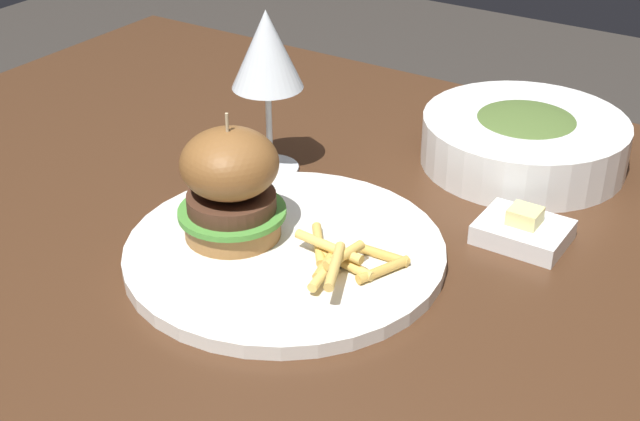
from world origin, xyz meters
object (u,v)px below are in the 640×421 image
Objects in this scene: wine_glass at (267,54)px; soup_bowl at (524,139)px; butter_dish at (523,230)px; burger_sandwich at (231,184)px; main_plate at (285,252)px.

soup_bowl is at bearing 36.26° from wine_glass.
soup_bowl is at bearing 112.14° from butter_dish.
main_plate is at bearing 10.44° from burger_sandwich.
burger_sandwich is at bearing -66.60° from wine_glass.
wine_glass is at bearing -177.86° from butter_dish.
burger_sandwich reaches higher than main_plate.
soup_bowl is (-0.06, 0.16, 0.02)m from butter_dish.
main_plate is 0.23m from wine_glass.
butter_dish is (0.18, 0.15, 0.00)m from main_plate.
burger_sandwich is 0.68× the size of wine_glass.
soup_bowl is at bearing 70.14° from main_plate.
wine_glass reaches higher than butter_dish.
wine_glass is 0.81× the size of soup_bowl.
burger_sandwich reaches higher than butter_dish.
butter_dish is (0.30, 0.01, -0.13)m from wine_glass.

